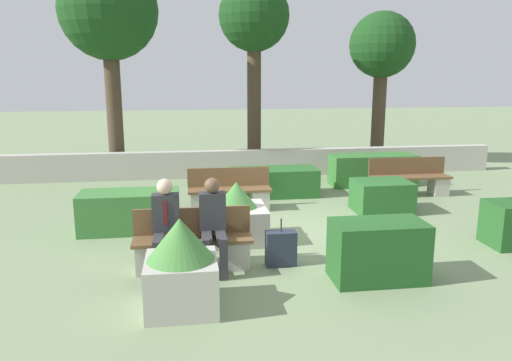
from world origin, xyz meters
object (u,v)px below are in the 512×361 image
at_px(planter_corner_left, 181,265).
at_px(tree_center_right, 382,49).
at_px(bench_right_side, 230,195).
at_px(person_seated_man, 166,222).
at_px(planter_corner_right, 236,216).
at_px(bench_front, 193,247).
at_px(person_seated_woman, 213,221).
at_px(tree_leftmost, 109,14).
at_px(tree_center_left, 254,22).
at_px(bench_left_side, 410,181).
at_px(suitcase, 281,248).

height_order(planter_corner_left, tree_center_right, tree_center_right).
bearing_deg(bench_right_side, tree_center_right, 35.07).
distance_m(person_seated_man, planter_corner_right, 1.75).
bearing_deg(bench_front, tree_center_right, 53.13).
distance_m(bench_right_side, person_seated_woman, 3.26).
height_order(person_seated_woman, tree_leftmost, tree_leftmost).
xyz_separation_m(person_seated_man, tree_center_left, (2.29, 7.52, 3.42)).
height_order(bench_front, bench_left_side, same).
relative_size(bench_front, bench_left_side, 0.93).
bearing_deg(planter_corner_right, person_seated_man, -131.40).
bearing_deg(bench_front, person_seated_man, -160.08).
bearing_deg(bench_left_side, suitcase, -125.29).
relative_size(person_seated_woman, planter_corner_left, 1.18).
relative_size(bench_right_side, tree_leftmost, 0.30).
relative_size(planter_corner_left, tree_leftmost, 0.20).
xyz_separation_m(bench_left_side, planter_corner_right, (-4.32, -2.59, 0.09)).
relative_size(bench_right_side, planter_corner_left, 1.50).
xyz_separation_m(tree_leftmost, tree_center_left, (3.88, 0.38, -0.12)).
bearing_deg(person_seated_man, tree_center_right, 51.89).
distance_m(person_seated_woman, tree_center_left, 8.43).
bearing_deg(bench_right_side, planter_corner_left, -110.72).
height_order(bench_front, suitcase, bench_front).
height_order(bench_right_side, planter_corner_right, planter_corner_right).
xyz_separation_m(bench_left_side, tree_leftmost, (-7.04, 3.27, 3.97)).
bearing_deg(bench_front, suitcase, -3.14).
bearing_deg(planter_corner_left, tree_center_left, 76.54).
distance_m(planter_corner_left, tree_center_right, 11.29).
relative_size(planter_corner_right, tree_center_right, 0.22).
xyz_separation_m(bench_front, person_seated_man, (-0.37, -0.14, 0.43)).
height_order(person_seated_woman, planter_corner_left, person_seated_woman).
bearing_deg(tree_leftmost, tree_center_right, 5.85).
height_order(planter_corner_right, tree_center_right, tree_center_right).
bearing_deg(tree_leftmost, planter_corner_right, -65.09).
bearing_deg(person_seated_man, bench_right_side, 69.71).
distance_m(bench_right_side, planter_corner_right, 1.91).
relative_size(planter_corner_left, tree_center_left, 0.22).
height_order(bench_front, tree_center_right, tree_center_right).
bearing_deg(tree_leftmost, bench_right_side, -54.98).
bearing_deg(bench_right_side, tree_leftmost, 116.84).
relative_size(bench_right_side, person_seated_man, 1.26).
relative_size(bench_left_side, tree_center_right, 0.41).
bearing_deg(tree_center_right, person_seated_woman, -125.00).
height_order(person_seated_woman, tree_center_left, tree_center_left).
bearing_deg(person_seated_man, tree_leftmost, 102.53).
bearing_deg(person_seated_man, planter_corner_right, 48.60).
bearing_deg(tree_leftmost, tree_center_left, 5.54).
relative_size(person_seated_man, tree_center_right, 0.30).
distance_m(person_seated_man, tree_leftmost, 8.13).
xyz_separation_m(bench_front, planter_corner_left, (-0.16, -1.28, 0.23)).
xyz_separation_m(bench_front, person_seated_woman, (0.29, -0.14, 0.43)).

